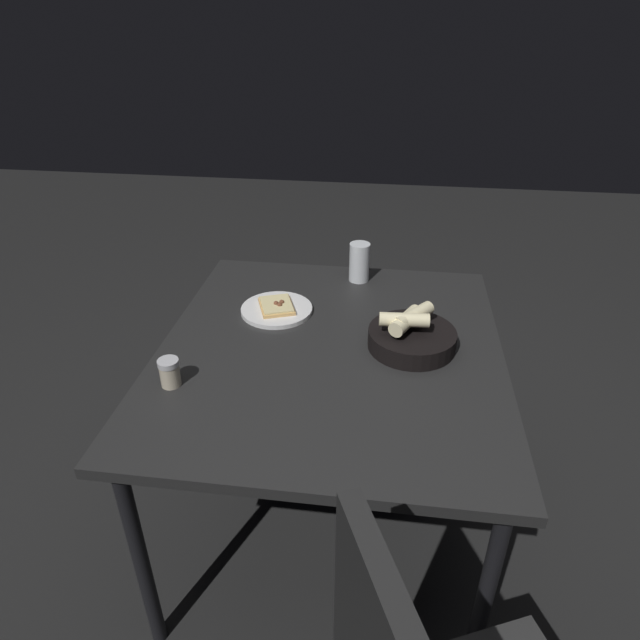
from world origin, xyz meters
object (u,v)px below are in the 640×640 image
object	(u,v)px
pizza_plate	(277,309)
pepper_shaker	(170,374)
bread_basket	(412,336)
beer_glass	(359,264)
dining_table	(330,363)

from	to	relation	value
pizza_plate	pepper_shaker	xyz separation A→B (m)	(-0.19, -0.41, 0.02)
pizza_plate	bread_basket	size ratio (longest dim) A/B	0.91
beer_glass	pepper_shaker	xyz separation A→B (m)	(-0.44, -0.67, -0.03)
bread_basket	beer_glass	distance (m)	0.45
pepper_shaker	bread_basket	bearing A→B (deg)	22.98
pizza_plate	pepper_shaker	world-z (taller)	pepper_shaker
dining_table	pizza_plate	world-z (taller)	pizza_plate
bread_basket	pepper_shaker	distance (m)	0.67
bread_basket	beer_glass	size ratio (longest dim) A/B	1.83
dining_table	pizza_plate	size ratio (longest dim) A/B	4.80
pizza_plate	dining_table	bearing A→B (deg)	-42.95
dining_table	beer_glass	xyz separation A→B (m)	(0.05, 0.44, 0.12)
dining_table	pepper_shaker	distance (m)	0.46
pepper_shaker	dining_table	bearing A→B (deg)	30.93
pizza_plate	pepper_shaker	size ratio (longest dim) A/B	2.99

